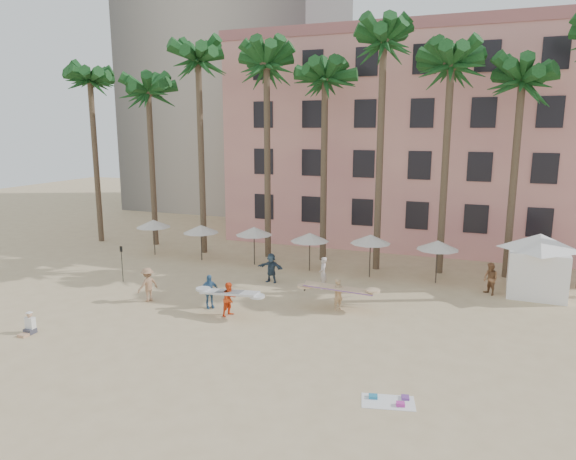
# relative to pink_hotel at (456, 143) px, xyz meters

# --- Properties ---
(ground) EXTENTS (120.00, 120.00, 0.00)m
(ground) POSITION_rel_pink_hotel_xyz_m (-7.00, -26.00, -8.00)
(ground) COLOR #D1B789
(ground) RESTS_ON ground
(pink_hotel) EXTENTS (35.00, 14.00, 16.00)m
(pink_hotel) POSITION_rel_pink_hotel_xyz_m (0.00, 0.00, 0.00)
(pink_hotel) COLOR #FBA999
(pink_hotel) RESTS_ON ground
(palm_row) EXTENTS (44.40, 5.40, 16.30)m
(palm_row) POSITION_rel_pink_hotel_xyz_m (-6.49, -11.00, 4.97)
(palm_row) COLOR brown
(palm_row) RESTS_ON ground
(umbrella_row) EXTENTS (22.50, 2.70, 2.73)m
(umbrella_row) POSITION_rel_pink_hotel_xyz_m (-10.00, -13.50, -5.67)
(umbrella_row) COLOR #332B23
(umbrella_row) RESTS_ON ground
(cabana) EXTENTS (4.67, 4.67, 3.50)m
(cabana) POSITION_rel_pink_hotel_xyz_m (5.42, -13.71, -5.93)
(cabana) COLOR white
(cabana) RESTS_ON ground
(beach_towel) EXTENTS (1.97, 1.37, 0.14)m
(beach_towel) POSITION_rel_pink_hotel_xyz_m (-0.26, -28.16, -7.97)
(beach_towel) COLOR white
(beach_towel) RESTS_ON ground
(carrier_yellow) EXTENTS (3.56, 1.29, 1.65)m
(carrier_yellow) POSITION_rel_pink_hotel_xyz_m (-4.30, -19.99, -7.04)
(carrier_yellow) COLOR tan
(carrier_yellow) RESTS_ON ground
(carrier_white) EXTENTS (3.06, 1.00, 1.71)m
(carrier_white) POSITION_rel_pink_hotel_xyz_m (-9.13, -22.70, -7.08)
(carrier_white) COLOR #FF4F1A
(carrier_white) RESTS_ON ground
(beachgoers) EXTENTS (18.36, 8.93, 1.90)m
(beachgoers) POSITION_rel_pink_hotel_xyz_m (-8.07, -18.64, -7.08)
(beachgoers) COLOR #33475A
(beachgoers) RESTS_ON ground
(paddle) EXTENTS (0.18, 0.04, 2.23)m
(paddle) POSITION_rel_pink_hotel_xyz_m (-17.84, -19.87, -6.59)
(paddle) COLOR black
(paddle) RESTS_ON ground
(seated_man) EXTENTS (0.44, 0.76, 0.99)m
(seated_man) POSITION_rel_pink_hotel_xyz_m (-16.63, -27.98, -7.66)
(seated_man) COLOR #3F3F4C
(seated_man) RESTS_ON ground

